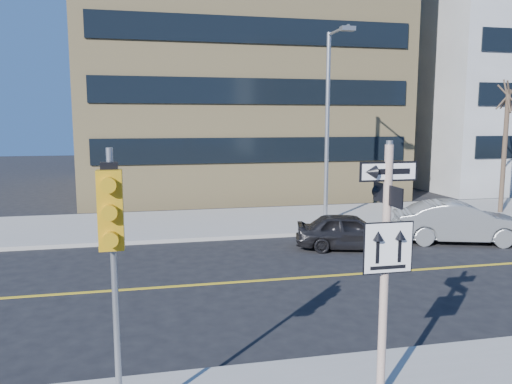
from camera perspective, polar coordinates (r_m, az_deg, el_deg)
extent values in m
plane|color=black|center=(10.93, 7.95, -16.26)|extent=(120.00, 120.00, 0.00)
cylinder|color=silver|center=(8.02, 14.48, -9.16)|extent=(0.13, 0.13, 4.00)
cylinder|color=gray|center=(7.67, 15.02, 5.48)|extent=(0.10, 0.10, 0.06)
cube|color=black|center=(7.70, 14.90, 2.29)|extent=(0.92, 0.03, 0.30)
cube|color=black|center=(7.74, 14.80, -0.29)|extent=(0.03, 0.92, 0.30)
cube|color=white|center=(7.82, 14.87, -6.18)|extent=(0.80, 0.03, 0.80)
cylinder|color=gray|center=(7.23, -15.79, -11.13)|extent=(0.09, 0.09, 4.00)
cube|color=#C48F12|center=(6.74, -16.29, -2.00)|extent=(0.32, 0.22, 1.05)
sphere|color=#8C0705|center=(6.57, -16.48, 0.82)|extent=(0.17, 0.17, 0.17)
sphere|color=black|center=(6.62, -16.36, -2.18)|extent=(0.17, 0.17, 0.17)
sphere|color=black|center=(6.69, -16.24, -5.13)|extent=(0.17, 0.17, 0.17)
imported|color=black|center=(17.93, 10.63, -4.44)|extent=(2.46, 4.01, 1.28)
imported|color=slate|center=(20.00, 22.21, -3.23)|extent=(2.95, 4.94, 1.54)
cylinder|color=gray|center=(21.66, 8.13, 7.13)|extent=(0.18, 0.18, 8.00)
cylinder|color=gray|center=(21.03, 9.35, 17.75)|extent=(0.10, 2.20, 0.10)
cube|color=gray|center=(20.10, 10.43, 17.89)|extent=(0.55, 0.30, 0.16)
cylinder|color=#372920|center=(26.45, 26.51, 4.14)|extent=(0.22, 0.22, 5.80)
cube|color=tan|center=(35.05, -3.17, 15.50)|extent=(18.00, 18.00, 18.00)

